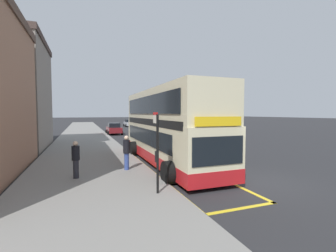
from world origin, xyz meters
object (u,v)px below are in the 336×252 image
pedestrian_further_back (76,158)px  parked_car_maroon_distant (114,129)px  pedestrian_waiting_near_sign (127,151)px  parked_car_silver_kerbside (129,123)px  double_decker_bus (167,129)px  bus_stop_sign (157,146)px

pedestrian_further_back → parked_car_maroon_distant: bearing=78.6°
pedestrian_waiting_near_sign → parked_car_silver_kerbside: bearing=78.9°
double_decker_bus → parked_car_maroon_distant: size_ratio=2.70×
double_decker_bus → bus_stop_sign: double_decker_bus is taller
bus_stop_sign → parked_car_silver_kerbside: size_ratio=0.70×
double_decker_bus → pedestrian_further_back: size_ratio=6.85×
parked_car_silver_kerbside → pedestrian_further_back: bearing=-104.6°
pedestrian_waiting_near_sign → double_decker_bus: bearing=28.0°
double_decker_bus → pedestrian_waiting_near_sign: bearing=-152.0°
double_decker_bus → parked_car_silver_kerbside: 38.44m
parked_car_silver_kerbside → pedestrian_waiting_near_sign: bearing=-101.6°
bus_stop_sign → pedestrian_waiting_near_sign: bus_stop_sign is taller
parked_car_maroon_distant → pedestrian_further_back: pedestrian_further_back is taller
double_decker_bus → pedestrian_waiting_near_sign: size_ratio=6.50×
parked_car_silver_kerbside → parked_car_maroon_distant: same height
parked_car_silver_kerbside → pedestrian_further_back: 41.56m
double_decker_bus → pedestrian_further_back: bearing=-156.6°
bus_stop_sign → pedestrian_further_back: 4.20m
pedestrian_further_back → double_decker_bus: bearing=23.4°
parked_car_maroon_distant → pedestrian_further_back: bearing=-102.9°
bus_stop_sign → parked_car_silver_kerbside: 43.95m
double_decker_bus → parked_car_silver_kerbside: size_ratio=2.70×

